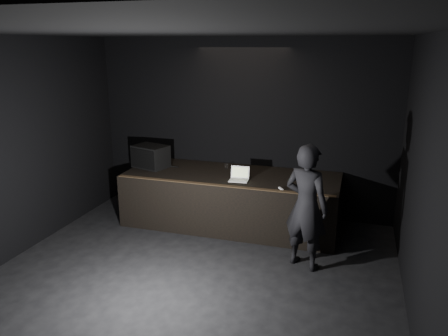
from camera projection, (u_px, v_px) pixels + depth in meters
name	position (u px, v px, depth m)	size (l,w,h in m)	color
ground	(176.00, 299.00, 5.97)	(7.00, 7.00, 0.00)	black
room_walls	(171.00, 156.00, 5.42)	(6.10, 7.10, 3.52)	black
stage_riser	(231.00, 199.00, 8.34)	(4.00, 1.50, 1.00)	black
riser_lip	(220.00, 185.00, 7.55)	(3.92, 0.10, 0.01)	brown
stage_monitor	(150.00, 156.00, 8.62)	(0.76, 0.64, 0.44)	black
cable	(157.00, 165.00, 8.78)	(0.02, 0.02, 0.94)	black
laptop	(239.00, 177.00, 7.85)	(0.36, 0.33, 0.23)	silver
beer_can	(247.00, 173.00, 7.98)	(0.08, 0.08, 0.18)	silver
plastic_cup	(226.00, 166.00, 8.58)	(0.08, 0.08, 0.10)	white
wii_remote	(281.00, 189.00, 7.35)	(0.03, 0.14, 0.03)	white
person	(306.00, 207.00, 6.62)	(0.72, 0.47, 1.97)	black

